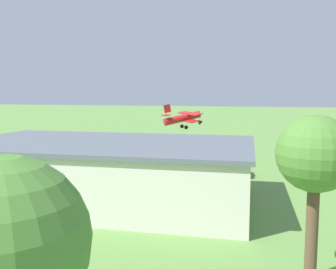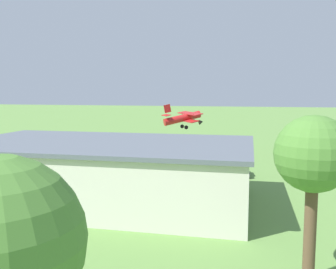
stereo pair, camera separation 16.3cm
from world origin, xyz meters
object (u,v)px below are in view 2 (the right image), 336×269
(car_grey, at_px, (12,156))
(person_near_hangar_door, at_px, (196,161))
(biplane, at_px, (184,118))
(car_yellow, at_px, (58,158))
(person_walking_on_apron, at_px, (137,157))
(car_silver, at_px, (240,169))
(person_crossing_taxiway, at_px, (166,159))
(tree_behind_hangar_left, at_px, (313,156))
(hangar, at_px, (106,171))

(car_grey, relative_size, person_near_hangar_door, 2.42)
(biplane, xyz_separation_m, car_yellow, (14.88, 14.54, -4.92))
(car_yellow, bearing_deg, person_walking_on_apron, -158.06)
(car_silver, relative_size, person_near_hangar_door, 2.48)
(person_crossing_taxiway, bearing_deg, person_near_hangar_door, 173.94)
(person_crossing_taxiway, distance_m, tree_behind_hangar_left, 33.47)
(biplane, xyz_separation_m, car_grey, (22.32, 14.42, -4.94))
(person_near_hangar_door, distance_m, person_crossing_taxiway, 4.36)
(car_silver, distance_m, car_grey, 32.49)
(person_crossing_taxiway, bearing_deg, car_yellow, 13.04)
(car_silver, bearing_deg, car_yellow, -1.89)
(biplane, bearing_deg, person_walking_on_apron, 65.85)
(person_near_hangar_door, relative_size, tree_behind_hangar_left, 0.20)
(car_yellow, relative_size, person_crossing_taxiway, 2.88)
(car_silver, distance_m, person_walking_on_apron, 15.64)
(biplane, bearing_deg, hangar, 87.21)
(person_crossing_taxiway, bearing_deg, biplane, -90.87)
(biplane, height_order, person_walking_on_apron, biplane)
(person_walking_on_apron, height_order, person_crossing_taxiway, person_walking_on_apron)
(car_silver, xyz_separation_m, person_near_hangar_door, (5.99, -3.77, 0.07))
(hangar, distance_m, person_crossing_taxiway, 17.89)
(biplane, xyz_separation_m, person_crossing_taxiway, (0.17, 11.14, -5.01))
(hangar, distance_m, person_near_hangar_door, 18.25)
(hangar, distance_m, car_yellow, 19.76)
(car_grey, bearing_deg, car_silver, 178.32)
(person_near_hangar_door, bearing_deg, car_grey, 6.08)
(hangar, xyz_separation_m, person_walking_on_apron, (3.27, -18.44, -1.92))
(biplane, relative_size, car_grey, 1.84)
(car_silver, height_order, person_crossing_taxiway, person_crossing_taxiway)
(car_silver, height_order, person_walking_on_apron, person_walking_on_apron)
(hangar, distance_m, biplane, 29.06)
(person_near_hangar_door, relative_size, person_crossing_taxiway, 1.13)
(person_near_hangar_door, bearing_deg, car_yellow, 8.79)
(car_yellow, relative_size, car_grey, 1.05)
(biplane, relative_size, car_silver, 1.81)
(biplane, bearing_deg, person_near_hangar_door, 109.77)
(person_near_hangar_door, height_order, tree_behind_hangar_left, tree_behind_hangar_left)
(car_silver, bearing_deg, person_walking_on_apron, -18.39)
(person_crossing_taxiway, bearing_deg, hangar, 86.01)
(car_grey, relative_size, person_walking_on_apron, 2.49)
(biplane, distance_m, tree_behind_hangar_left, 43.04)
(biplane, bearing_deg, car_silver, 123.47)
(car_yellow, height_order, tree_behind_hangar_left, tree_behind_hangar_left)
(car_grey, bearing_deg, person_walking_on_apron, -167.28)
(car_silver, xyz_separation_m, person_crossing_taxiway, (10.33, -4.23, -0.04))
(hangar, bearing_deg, person_walking_on_apron, -79.93)
(biplane, height_order, person_near_hangar_door, biplane)
(car_grey, distance_m, person_crossing_taxiway, 22.39)
(biplane, bearing_deg, car_grey, 32.86)
(car_silver, bearing_deg, tree_behind_hangar_left, 101.52)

